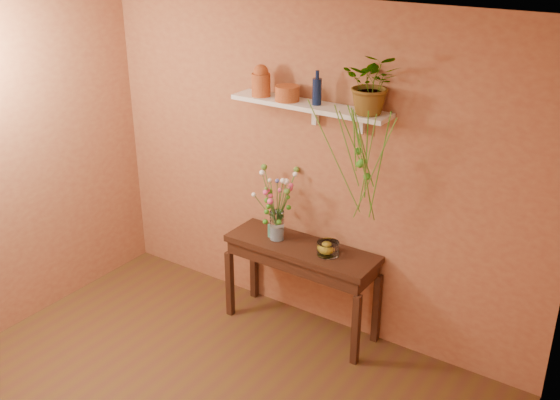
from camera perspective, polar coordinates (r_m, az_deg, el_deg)
name	(u,v)px	position (r m, az deg, el deg)	size (l,w,h in m)	color
room	(129,274)	(3.83, -13.14, -6.36)	(4.04, 4.04, 2.70)	#4F3517
sideboard	(301,258)	(5.32, 1.89, -5.11)	(1.28, 0.41, 0.78)	#371E12
wall_shelf	(311,106)	(4.93, 2.72, 8.21)	(1.30, 0.24, 0.19)	white
terracotta_jug	(261,81)	(5.11, -1.68, 10.40)	(0.20, 0.20, 0.25)	#A65A2E
terracotta_pot	(287,93)	(4.98, 0.63, 9.35)	(0.19, 0.19, 0.11)	#A65A2E
blue_bottle	(317,91)	(4.86, 3.27, 9.54)	(0.09, 0.09, 0.26)	#0D183A
spider_plant	(373,83)	(4.64, 8.14, 10.10)	(0.39, 0.34, 0.44)	#33811C
plant_fronds	(361,160)	(4.64, 7.15, 3.48)	(0.74, 0.45, 0.88)	#33811C
glass_vase	(277,227)	(5.32, -0.27, -2.42)	(0.12, 0.12, 0.25)	white
bouquet	(276,192)	(5.21, -0.33, 0.67)	(0.36, 0.39, 0.47)	#386B28
glass_bowl	(328,249)	(5.12, 4.24, -4.31)	(0.18, 0.18, 0.11)	white
lemon	(327,248)	(5.14, 4.11, -4.24)	(0.08, 0.08, 0.08)	yellow
carton	(272,231)	(5.37, -0.70, -2.73)	(0.06, 0.04, 0.12)	#2E6B7C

